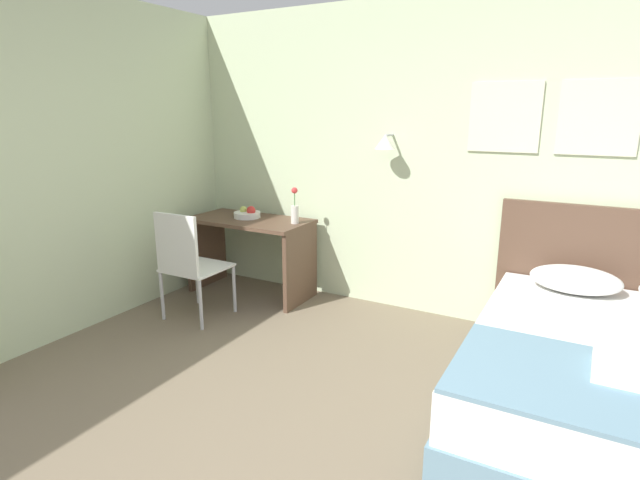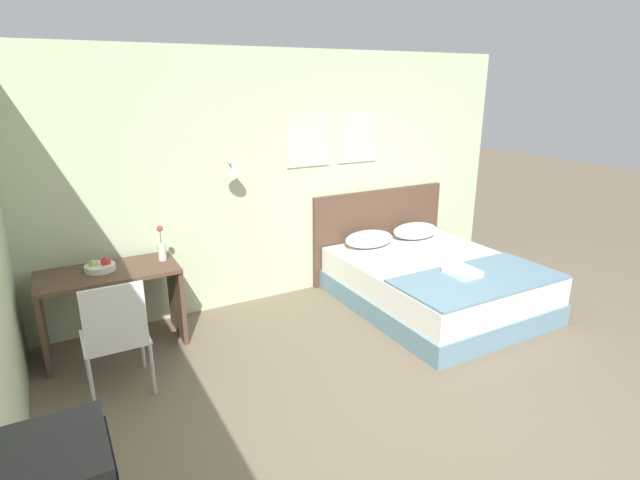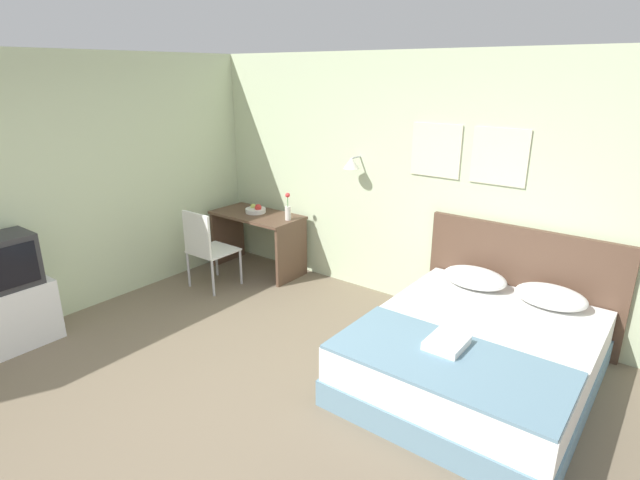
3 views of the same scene
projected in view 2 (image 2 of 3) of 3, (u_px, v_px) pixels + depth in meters
The scene contains 12 objects.
ground_plane at pixel (453, 437), 3.41m from camera, with size 24.00×24.00×0.00m, color #756651.
wall_back at pixel (278, 179), 5.35m from camera, with size 5.88×0.31×2.65m.
bed at pixel (435, 284), 5.36m from camera, with size 1.70×2.04×0.50m.
headboard at pixel (379, 233), 6.15m from camera, with size 1.82×0.06×1.08m.
pillow_left at pixel (369, 239), 5.74m from camera, with size 0.60×0.40×0.18m.
pillow_right at pixel (415, 231), 6.05m from camera, with size 0.60×0.40×0.18m.
throw_blanket at pixel (479, 279), 4.78m from camera, with size 1.65×0.82×0.02m.
folded_towel_near_foot at pixel (462, 272), 4.86m from camera, with size 0.26×0.31×0.06m.
desk at pixel (111, 295), 4.42m from camera, with size 1.16×0.59×0.75m.
desk_chair at pixel (115, 331), 3.72m from camera, with size 0.47×0.47×0.95m.
fruit_bowl at pixel (100, 266), 4.34m from camera, with size 0.25×0.25×0.12m.
flower_vase at pixel (162, 248), 4.57m from camera, with size 0.07×0.07×0.33m.
Camera 2 is at (-2.18, -2.04, 2.33)m, focal length 28.00 mm.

